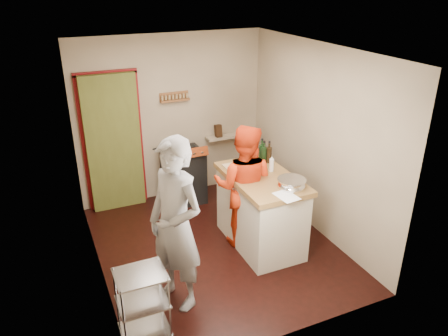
{
  "coord_description": "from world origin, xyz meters",
  "views": [
    {
      "loc": [
        -1.91,
        -4.58,
        3.38
      ],
      "look_at": [
        0.12,
        0.0,
        1.14
      ],
      "focal_mm": 35.0,
      "sensor_mm": 36.0,
      "label": 1
    }
  ],
  "objects_px": {
    "stove": "(184,175)",
    "person_stripe": "(176,226)",
    "person_red": "(244,187)",
    "wire_shelving": "(143,303)",
    "island": "(261,209)"
  },
  "relations": [
    {
      "from": "stove",
      "to": "person_stripe",
      "type": "distance_m",
      "value": 2.43
    },
    {
      "from": "stove",
      "to": "island",
      "type": "relative_size",
      "value": 0.7
    },
    {
      "from": "island",
      "to": "person_red",
      "type": "xyz_separation_m",
      "value": [
        -0.2,
        0.13,
        0.31
      ]
    },
    {
      "from": "wire_shelving",
      "to": "island",
      "type": "distance_m",
      "value": 2.14
    },
    {
      "from": "person_stripe",
      "to": "person_red",
      "type": "xyz_separation_m",
      "value": [
        1.17,
        0.76,
        -0.13
      ]
    },
    {
      "from": "wire_shelving",
      "to": "island",
      "type": "bearing_deg",
      "value": 29.11
    },
    {
      "from": "island",
      "to": "person_red",
      "type": "distance_m",
      "value": 0.39
    },
    {
      "from": "island",
      "to": "person_stripe",
      "type": "bearing_deg",
      "value": -154.99
    },
    {
      "from": "person_red",
      "to": "person_stripe",
      "type": "bearing_deg",
      "value": 68.37
    },
    {
      "from": "island",
      "to": "person_stripe",
      "type": "xyz_separation_m",
      "value": [
        -1.37,
        -0.64,
        0.44
      ]
    },
    {
      "from": "person_stripe",
      "to": "stove",
      "type": "bearing_deg",
      "value": 134.09
    },
    {
      "from": "stove",
      "to": "wire_shelving",
      "type": "distance_m",
      "value": 2.94
    },
    {
      "from": "island",
      "to": "stove",
      "type": "bearing_deg",
      "value": 108.68
    },
    {
      "from": "island",
      "to": "person_red",
      "type": "bearing_deg",
      "value": 147.66
    },
    {
      "from": "stove",
      "to": "person_stripe",
      "type": "relative_size",
      "value": 0.52
    }
  ]
}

